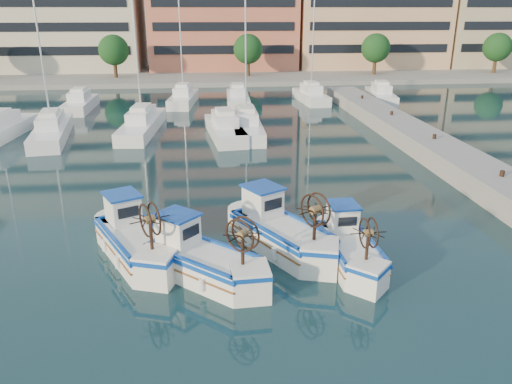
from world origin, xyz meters
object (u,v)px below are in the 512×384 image
object	(u,v)px
fishing_boat_a	(134,238)
fishing_boat_d	(349,246)
fishing_boat_c	(279,230)
fishing_boat_b	(200,258)

from	to	relation	value
fishing_boat_a	fishing_boat_d	distance (m)	8.41
fishing_boat_c	fishing_boat_a	bearing A→B (deg)	151.60
fishing_boat_b	fishing_boat_d	bearing A→B (deg)	-42.04
fishing_boat_b	fishing_boat_c	size ratio (longest dim) A/B	0.89
fishing_boat_d	fishing_boat_a	bearing A→B (deg)	168.55
fishing_boat_b	fishing_boat_c	xyz separation A→B (m)	(3.20, 2.01, 0.05)
fishing_boat_a	fishing_boat_c	world-z (taller)	fishing_boat_c
fishing_boat_a	fishing_boat_c	bearing A→B (deg)	-25.14
fishing_boat_a	fishing_boat_c	size ratio (longest dim) A/B	0.98
fishing_boat_a	fishing_boat_d	world-z (taller)	fishing_boat_a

